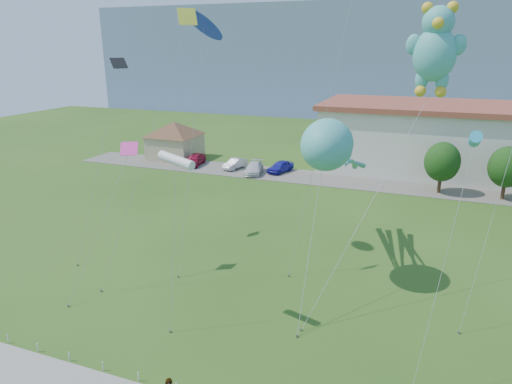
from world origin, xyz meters
The scene contains 18 objects.
ground centered at (0.00, 0.00, 0.00)m, with size 160.00×160.00×0.00m, color #2A4E16.
parking_strip centered at (0.00, 35.00, 0.03)m, with size 70.00×6.00×0.06m, color #59544C.
hill_ridge centered at (0.00, 120.00, 12.50)m, with size 160.00×50.00×25.00m, color slate.
pavilion centered at (-24.00, 38.00, 3.02)m, with size 9.20×9.20×5.00m.
tree_near centered at (10.00, 34.00, 3.39)m, with size 3.60×3.60×5.47m.
tree_mid centered at (16.00, 34.00, 3.39)m, with size 3.60×3.60×5.47m.
parked_car_red centered at (-19.59, 35.34, 0.82)m, with size 1.79×4.45×1.51m, color maroon.
parked_car_silver centered at (-14.03, 35.60, 0.69)m, with size 1.33×3.80×1.25m, color #BAB9C1.
parked_car_white centered at (-10.96, 34.26, 0.73)m, with size 1.86×4.59×1.33m, color silver.
parked_car_blue centered at (-8.14, 35.99, 0.75)m, with size 1.63×4.04×1.38m, color #1C1B99.
octopus_kite centered at (2.58, 12.89, 8.23)m, with size 3.19×14.61×10.61m.
teddy_bear_kite centered at (8.14, 14.68, 14.67)m, with size 6.92×10.70×17.22m.
small_kite_blue centered at (-6.64, 13.53, 15.79)m, with size 1.80×6.32×16.84m.
small_kite_pink centered at (-9.84, 7.94, 7.56)m, with size 1.53×6.70×8.85m.
small_kite_yellow centered at (-6.45, 9.31, 14.17)m, with size 4.71×6.07×16.87m.
small_kite_black centered at (-13.67, 12.63, 11.87)m, with size 1.29×7.09×14.01m.
small_kite_white centered at (-3.65, 4.14, 9.10)m, with size 0.50×2.84×9.61m.
small_kite_cyan centered at (10.17, 5.69, 10.84)m, with size 1.76×5.35×11.37m.
Camera 1 is at (8.23, -15.64, 14.70)m, focal length 32.00 mm.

